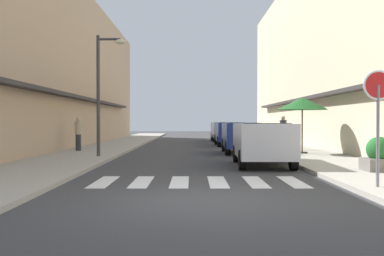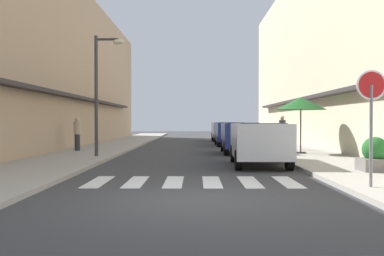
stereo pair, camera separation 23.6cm
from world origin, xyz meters
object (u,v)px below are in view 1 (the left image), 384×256
Objects in this scene: pedestrian_walking_near at (77,133)px; parked_car_mid at (241,134)px; round_street_sign at (377,98)px; street_lamp at (102,82)px; cafe_umbrella at (301,104)px; pedestrian_walking_far at (282,131)px; parked_car_distant at (222,129)px; planter_corner at (378,155)px; parked_car_near at (261,139)px; parked_car_far at (229,131)px.

parked_car_mid is at bearing 3.17° from pedestrian_walking_near.
round_street_sign is 0.51× the size of street_lamp.
cafe_umbrella is 1.45× the size of pedestrian_walking_far.
parked_car_distant is (-0.00, 12.66, 0.00)m from parked_car_mid.
planter_corner is (1.33, 3.10, -1.48)m from round_street_sign.
pedestrian_walking_near is (-7.86, -12.53, 0.04)m from parked_car_distant.
parked_car_near is at bearing 138.67° from planter_corner.
round_street_sign is at bearing -82.31° from parked_car_mid.
parked_car_near is at bearing 105.56° from round_street_sign.
pedestrian_walking_near is (-10.33, 1.67, -1.34)m from cafe_umbrella.
pedestrian_walking_far is (2.23, -11.25, 0.10)m from parked_car_distant.
round_street_sign reaches higher than cafe_umbrella.
pedestrian_walking_far is (2.23, 1.41, 0.10)m from parked_car_mid.
cafe_umbrella is (2.47, -1.54, 1.38)m from parked_car_mid.
pedestrian_walking_near is at bearing -166.43° from pedestrian_walking_far.
pedestrian_walking_far is at bearing 73.32° from parked_car_near.
parked_car_mid is 6.78m from parked_car_far.
cafe_umbrella reaches higher than parked_car_mid.
parked_car_far is 15.64m from planter_corner.
parked_car_far is at bearing 58.96° from street_lamp.
parked_car_far is at bearing 106.52° from cafe_umbrella.
street_lamp reaches higher than planter_corner.
parked_car_distant is 14.48m from cafe_umbrella.
parked_car_mid is 9.07m from planter_corner.
round_street_sign is (1.58, -24.35, 1.11)m from parked_car_distant.
pedestrian_walking_near reaches higher than parked_car_distant.
parked_car_far is at bearing -90.00° from parked_car_distant.
parked_car_far is (0.00, 12.80, -0.00)m from parked_car_near.
pedestrian_walking_near is (-1.86, 3.32, -2.17)m from street_lamp.
cafe_umbrella is at bearing 85.00° from round_street_sign.
street_lamp is at bearing -144.44° from pedestrian_walking_far.
parked_car_mid is 0.95× the size of parked_car_distant.
pedestrian_walking_near reaches higher than parked_car_mid.
cafe_umbrella is at bearing -80.15° from parked_car_distant.
parked_car_near is 1.02× the size of parked_car_far.
round_street_sign is at bearing -86.47° from pedestrian_walking_far.
parked_car_far is at bearing 94.89° from round_street_sign.
street_lamp is at bearing 131.73° from round_street_sign.
street_lamp is 10.73m from planter_corner.
pedestrian_walking_far is at bearing 29.20° from street_lamp.
pedestrian_walking_far is (-0.69, 9.99, 0.46)m from planter_corner.
pedestrian_walking_far is (0.65, 13.09, -1.02)m from round_street_sign.
parked_car_mid reaches higher than planter_corner.
parked_car_distant is 4.36× the size of planter_corner.
pedestrian_walking_far reaches higher than parked_car_mid.
cafe_umbrella reaches higher than planter_corner.
parked_car_mid is (0.00, 6.02, -0.00)m from parked_car_near.
parked_car_near is 0.98× the size of parked_car_distant.
parked_car_near is 6.02m from parked_car_mid.
round_street_sign is 1.01× the size of cafe_umbrella.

